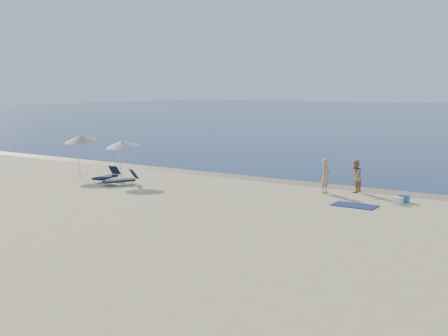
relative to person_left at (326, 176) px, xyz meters
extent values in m
cube|color=#847254|center=(-2.82, 1.97, -0.82)|extent=(240.00, 1.60, 0.00)
imported|color=tan|center=(0.00, 0.00, 0.00)|extent=(0.40, 0.60, 1.65)
imported|color=tan|center=(1.11, 0.93, -0.04)|extent=(0.63, 0.79, 1.57)
cube|color=#101E52|center=(2.18, -2.02, -0.81)|extent=(1.86, 1.05, 0.03)
cube|color=silver|center=(3.62, -0.63, -0.67)|extent=(0.40, 0.36, 0.30)
cube|color=#1E64A3|center=(3.72, -0.13, -0.66)|extent=(0.47, 0.34, 0.33)
cylinder|color=silver|center=(-10.47, -2.86, 0.16)|extent=(0.06, 0.26, 2.06)
cone|color=white|center=(-10.47, -2.64, 1.19)|extent=(1.94, 1.97, 0.51)
sphere|color=silver|center=(-10.47, -2.64, 1.36)|extent=(0.06, 0.06, 0.06)
cylinder|color=silver|center=(-13.73, -2.78, 0.22)|extent=(0.06, 0.29, 2.18)
cone|color=beige|center=(-13.73, -2.54, 1.30)|extent=(1.95, 1.98, 0.55)
sphere|color=silver|center=(-13.73, -2.54, 1.49)|extent=(0.06, 0.06, 0.06)
cube|color=#141837|center=(-11.16, -3.27, -0.60)|extent=(0.69, 1.57, 0.10)
cube|color=#141837|center=(-11.22, -2.51, -0.31)|extent=(0.59, 0.42, 0.50)
cylinder|color=#A5A5AD|center=(-10.93, -3.25, -0.71)|extent=(0.03, 0.03, 0.22)
cube|color=#141C39|center=(-9.76, -3.71, -0.59)|extent=(1.29, 1.67, 0.11)
cube|color=#141C39|center=(-9.36, -3.02, -0.29)|extent=(0.70, 0.62, 0.51)
cylinder|color=#A5A5AD|center=(-9.55, -3.83, -0.71)|extent=(0.03, 0.03, 0.23)
camera|label=1|loc=(10.22, -24.58, 4.16)|focal=45.00mm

